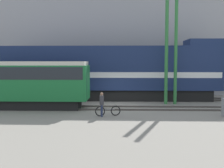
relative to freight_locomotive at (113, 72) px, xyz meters
name	(u,v)px	position (x,y,z in m)	size (l,w,h in m)	color
ground_plane	(114,106)	(0.21, -3.90, -2.59)	(120.00, 120.00, 0.00)	gray
track_near	(114,108)	(0.21, -5.15, -2.52)	(60.00, 1.51, 0.14)	#47423D
track_far	(115,99)	(0.21, 0.00, -2.52)	(60.00, 1.51, 0.14)	#47423D
building_backdrop	(117,45)	(0.21, 6.73, 2.84)	(32.70, 6.00, 10.86)	#99999E
freight_locomotive	(113,72)	(0.00, 0.00, 0.00)	(19.70, 3.04, 5.54)	black
streetcar	(19,82)	(-6.94, -5.15, -0.55)	(10.46, 2.54, 3.57)	black
bicycle	(108,111)	(-0.08, -7.91, -2.26)	(1.66, 0.57, 0.72)	black
person	(102,102)	(-0.47, -8.15, -1.64)	(0.30, 0.40, 1.58)	#232D4C
utility_pole_left	(166,53)	(4.51, -2.58, 1.69)	(0.28, 0.28, 8.55)	#2D7238
utility_pole_center	(176,49)	(5.28, -2.58, 2.02)	(0.27, 0.27, 9.22)	#2D7238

